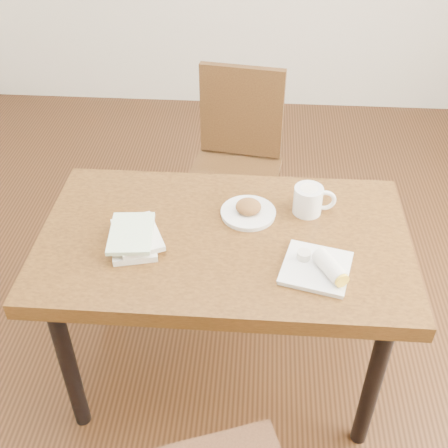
# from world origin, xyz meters

# --- Properties ---
(ground) EXTENTS (4.00, 5.00, 0.01)m
(ground) POSITION_xyz_m (0.00, 0.00, -0.01)
(ground) COLOR #472814
(ground) RESTS_ON ground
(table) EXTENTS (1.27, 0.75, 0.75)m
(table) POSITION_xyz_m (0.00, 0.00, 0.66)
(table) COLOR brown
(table) RESTS_ON ground
(chair_far) EXTENTS (0.48, 0.48, 0.95)m
(chair_far) POSITION_xyz_m (0.00, 0.84, 0.55)
(chair_far) COLOR #4B3115
(chair_far) RESTS_ON ground
(plate_scone) EXTENTS (0.20, 0.20, 0.06)m
(plate_scone) POSITION_xyz_m (0.08, 0.12, 0.77)
(plate_scone) COLOR white
(plate_scone) RESTS_ON table
(coffee_mug) EXTENTS (0.15, 0.10, 0.10)m
(coffee_mug) POSITION_xyz_m (0.29, 0.16, 0.80)
(coffee_mug) COLOR white
(coffee_mug) RESTS_ON table
(plate_burrito) EXTENTS (0.25, 0.25, 0.07)m
(plate_burrito) POSITION_xyz_m (0.32, -0.16, 0.77)
(plate_burrito) COLOR white
(plate_burrito) RESTS_ON table
(book_stack) EXTENTS (0.21, 0.25, 0.06)m
(book_stack) POSITION_xyz_m (-0.30, -0.06, 0.78)
(book_stack) COLOR white
(book_stack) RESTS_ON table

